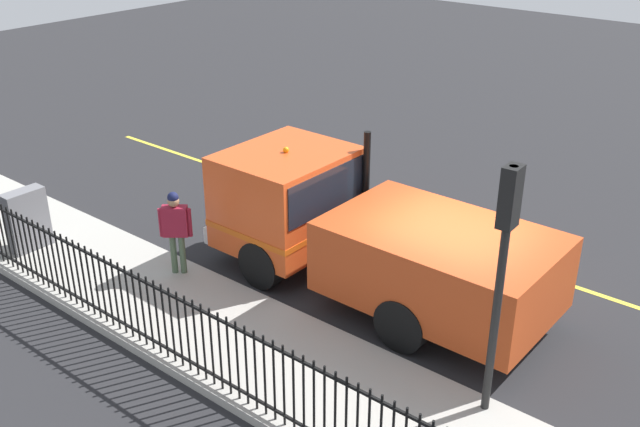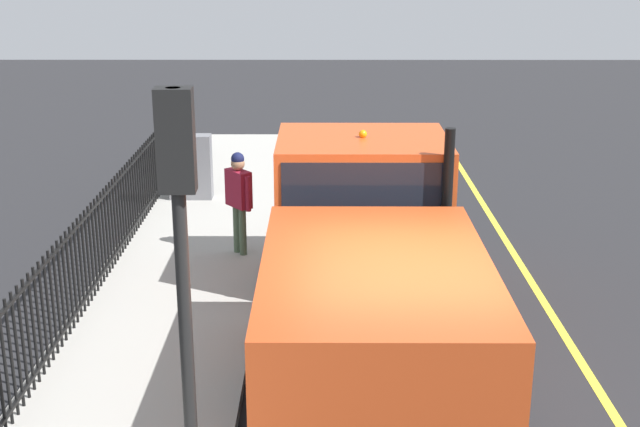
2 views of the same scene
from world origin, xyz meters
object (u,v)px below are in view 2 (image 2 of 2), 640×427
Objects in this scene: worker_standing at (239,192)px; traffic_cone at (463,263)px; traffic_light_near at (180,221)px; utility_cabinet at (191,167)px; work_truck at (367,245)px.

traffic_cone is at bearing 36.47° from worker_standing.
utility_cabinet is (1.46, -9.75, -2.07)m from traffic_light_near.
traffic_light_near reaches higher than worker_standing.
utility_cabinet is at bearing -40.45° from traffic_cone.
utility_cabinet is (1.28, -3.19, -0.40)m from worker_standing.
utility_cabinet is at bearing 96.47° from traffic_light_near.
traffic_cone is at bearing 57.14° from traffic_light_near.
traffic_cone is (-4.82, 4.11, -0.47)m from utility_cabinet.
utility_cabinet is at bearing 118.49° from work_truck.
worker_standing is at bearing 125.09° from work_truck.
traffic_light_near is 7.04m from traffic_cone.
work_truck is 3.92× the size of worker_standing.
work_truck is at bearing 62.87° from traffic_light_near.
traffic_light_near is at bearing -114.95° from work_truck.
traffic_light_near is 2.94× the size of utility_cabinet.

